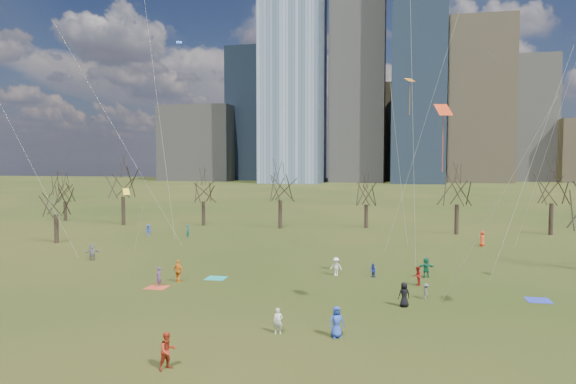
% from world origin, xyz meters
% --- Properties ---
extents(ground, '(500.00, 500.00, 0.00)m').
position_xyz_m(ground, '(0.00, 0.00, 0.00)').
color(ground, black).
rests_on(ground, ground).
extents(downtown_skyline, '(212.50, 78.00, 118.00)m').
position_xyz_m(downtown_skyline, '(-2.43, 210.64, 39.01)').
color(downtown_skyline, slate).
rests_on(downtown_skyline, ground).
extents(bare_tree_row, '(113.04, 29.80, 9.50)m').
position_xyz_m(bare_tree_row, '(-0.09, 37.22, 6.12)').
color(bare_tree_row, black).
rests_on(bare_tree_row, ground).
extents(blanket_teal, '(1.60, 1.50, 0.03)m').
position_xyz_m(blanket_teal, '(-5.35, 8.53, 0.01)').
color(blanket_teal, teal).
rests_on(blanket_teal, ground).
extents(blanket_navy, '(1.60, 1.50, 0.03)m').
position_xyz_m(blanket_navy, '(18.88, 6.78, 0.01)').
color(blanket_navy, '#2635B1').
rests_on(blanket_navy, ground).
extents(blanket_crimson, '(1.60, 1.50, 0.03)m').
position_xyz_m(blanket_crimson, '(-8.72, 4.69, 0.01)').
color(blanket_crimson, '#BE4126').
rests_on(blanket_crimson, ground).
extents(person_0, '(0.99, 0.82, 1.74)m').
position_xyz_m(person_0, '(5.98, -3.54, 0.87)').
color(person_0, '#2948B2').
rests_on(person_0, ground).
extents(person_1, '(0.59, 0.46, 1.45)m').
position_xyz_m(person_1, '(2.70, -3.60, 0.73)').
color(person_1, silver).
rests_on(person_1, ground).
extents(person_2, '(1.05, 1.09, 1.77)m').
position_xyz_m(person_2, '(-1.22, -9.45, 0.88)').
color(person_2, '#A52D17').
rests_on(person_2, ground).
extents(person_3, '(0.56, 0.79, 1.12)m').
position_xyz_m(person_3, '(11.24, 5.51, 0.56)').
color(person_3, '#5A5B5E').
rests_on(person_3, ground).
extents(person_4, '(1.14, 0.81, 1.80)m').
position_xyz_m(person_4, '(-7.82, 6.66, 0.90)').
color(person_4, orange).
rests_on(person_4, ground).
extents(person_5, '(1.64, 1.08, 1.69)m').
position_xyz_m(person_5, '(11.63, 12.39, 0.85)').
color(person_5, '#176B47').
rests_on(person_5, ground).
extents(person_6, '(0.93, 0.78, 1.63)m').
position_xyz_m(person_6, '(9.71, 3.28, 0.82)').
color(person_6, black).
rests_on(person_6, ground).
extents(person_7, '(0.40, 0.57, 1.51)m').
position_xyz_m(person_7, '(-8.74, 5.07, 0.75)').
color(person_7, '#6F458A').
rests_on(person_7, ground).
extents(person_8, '(0.73, 0.74, 1.20)m').
position_xyz_m(person_8, '(7.32, 11.40, 0.60)').
color(person_8, navy).
rests_on(person_8, ground).
extents(person_9, '(1.09, 0.74, 1.56)m').
position_xyz_m(person_9, '(4.24, 11.57, 0.78)').
color(person_9, white).
rests_on(person_9, ground).
extents(person_11, '(1.46, 1.28, 1.60)m').
position_xyz_m(person_11, '(-19.76, 13.31, 0.80)').
color(person_11, slate).
rests_on(person_11, ground).
extents(person_12, '(0.83, 1.00, 1.75)m').
position_xyz_m(person_12, '(18.77, 29.77, 0.87)').
color(person_12, '#EA3E1A').
rests_on(person_12, ground).
extents(person_13, '(0.56, 0.71, 1.70)m').
position_xyz_m(person_13, '(-16.34, 28.76, 0.85)').
color(person_13, '#187063').
rests_on(person_13, ground).
extents(person_14, '(0.65, 0.79, 1.50)m').
position_xyz_m(person_14, '(10.81, 9.42, 0.75)').
color(person_14, '#B21E19').
rests_on(person_14, ground).
extents(person_15, '(1.11, 0.81, 1.54)m').
position_xyz_m(person_15, '(-21.83, 29.01, 0.77)').
color(person_15, '#263FA5').
rests_on(person_15, ground).
extents(kites_airborne, '(48.82, 28.95, 31.52)m').
position_xyz_m(kites_airborne, '(5.20, 10.65, 14.63)').
color(kites_airborne, yellow).
rests_on(kites_airborne, ground).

